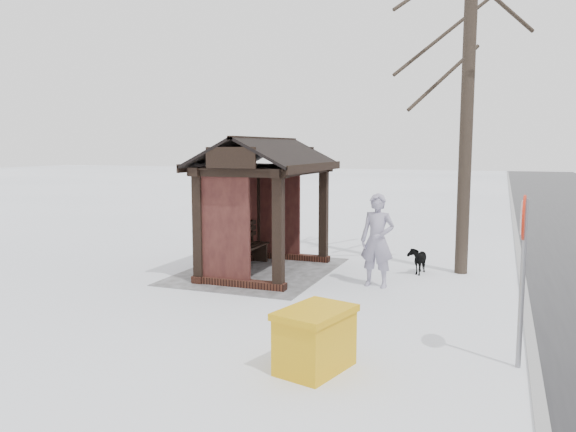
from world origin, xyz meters
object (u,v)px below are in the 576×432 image
object	(u,v)px
bus_shelter	(260,178)
road_sign	(523,244)
dog	(417,260)
grit_bin	(315,339)
pedestrian	(377,240)

from	to	relation	value
bus_shelter	road_sign	xyz separation A→B (m)	(4.01, 5.44, -0.52)
bus_shelter	dog	world-z (taller)	bus_shelter
bus_shelter	dog	xyz separation A→B (m)	(-1.12, 3.43, -1.85)
dog	grit_bin	xyz separation A→B (m)	(6.17, -0.43, 0.10)
dog	grit_bin	distance (m)	6.18
grit_bin	road_sign	world-z (taller)	road_sign
dog	road_sign	world-z (taller)	road_sign
bus_shelter	road_sign	world-z (taller)	bus_shelter
grit_bin	road_sign	size ratio (longest dim) A/B	0.53
pedestrian	grit_bin	distance (m)	4.65
pedestrian	bus_shelter	bearing A→B (deg)	177.23
pedestrian	dog	bearing A→B (deg)	74.40
bus_shelter	pedestrian	size ratio (longest dim) A/B	1.86
bus_shelter	grit_bin	bearing A→B (deg)	30.68
pedestrian	grit_bin	xyz separation A→B (m)	(4.62, 0.18, -0.55)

